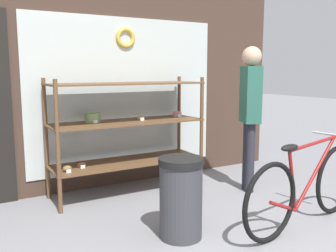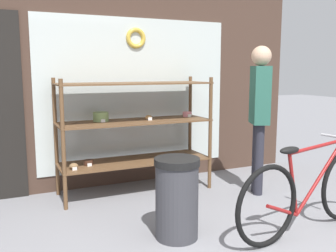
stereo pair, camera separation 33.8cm
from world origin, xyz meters
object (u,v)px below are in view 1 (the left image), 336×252
Objects in this scene: bicycle at (306,188)px; trash_bin at (181,195)px; display_case at (126,125)px; pedestrian at (250,107)px.

bicycle is 2.48× the size of trash_bin.
pedestrian is at bearing -26.98° from display_case.
pedestrian reaches higher than bicycle.
pedestrian is (0.27, 1.07, 0.65)m from bicycle.
pedestrian is at bearing 26.11° from trash_bin.
bicycle is 1.20m from trash_bin.
pedestrian is 1.68m from trash_bin.
pedestrian reaches higher than trash_bin.
bicycle reaches higher than trash_bin.
bicycle is 1.28m from pedestrian.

